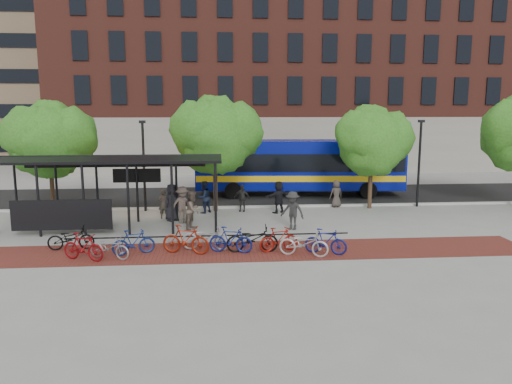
{
  "coord_description": "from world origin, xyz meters",
  "views": [
    {
      "loc": [
        -3.01,
        -24.75,
        5.81
      ],
      "look_at": [
        -0.95,
        0.1,
        1.6
      ],
      "focal_mm": 35.0,
      "sensor_mm": 36.0,
      "label": 1
    }
  ],
  "objects": [
    {
      "name": "tree_c",
      "position": [
        6.09,
        3.35,
        4.05
      ],
      "size": [
        4.66,
        3.8,
        5.92
      ],
      "color": "#382619",
      "rests_on": "ground"
    },
    {
      "name": "pedestrian_4",
      "position": [
        -1.51,
        3.03,
        0.77
      ],
      "size": [
        0.96,
        0.54,
        1.54
      ],
      "primitive_type": "imported",
      "rotation": [
        0.0,
        0.0,
        6.09
      ],
      "color": "#282828",
      "rests_on": "ground"
    },
    {
      "name": "bike_0",
      "position": [
        -9.0,
        -4.17,
        0.49
      ],
      "size": [
        1.93,
        0.8,
        0.99
      ],
      "primitive_type": "imported",
      "rotation": [
        0.0,
        0.0,
        1.65
      ],
      "color": "black",
      "rests_on": "ground"
    },
    {
      "name": "lamp_post_left",
      "position": [
        -7.0,
        3.6,
        2.75
      ],
      "size": [
        0.35,
        0.2,
        5.12
      ],
      "color": "black",
      "rests_on": "ground"
    },
    {
      "name": "bike_7",
      "position": [
        -2.41,
        -5.15,
        0.54
      ],
      "size": [
        1.87,
        0.94,
        1.08
      ],
      "primitive_type": "imported",
      "rotation": [
        0.0,
        0.0,
        1.32
      ],
      "color": "navy",
      "rests_on": "ground"
    },
    {
      "name": "bike_2",
      "position": [
        -7.15,
        -5.57,
        0.46
      ],
      "size": [
        1.86,
        1.27,
        0.93
      ],
      "primitive_type": "imported",
      "rotation": [
        0.0,
        0.0,
        1.16
      ],
      "color": "gray",
      "rests_on": "ground"
    },
    {
      "name": "brick_strip",
      "position": [
        -2.0,
        -5.0,
        0.0
      ],
      "size": [
        24.0,
        3.0,
        0.01
      ],
      "primitive_type": "cube",
      "color": "maroon",
      "rests_on": "ground"
    },
    {
      "name": "asphalt_street",
      "position": [
        0.0,
        8.0,
        0.01
      ],
      "size": [
        160.0,
        8.0,
        0.01
      ],
      "primitive_type": "cube",
      "color": "black",
      "rests_on": "ground"
    },
    {
      "name": "bike_8",
      "position": [
        -1.54,
        -5.14,
        0.55
      ],
      "size": [
        2.11,
        0.75,
        1.11
      ],
      "primitive_type": "imported",
      "rotation": [
        0.0,
        0.0,
        1.56
      ],
      "color": "black",
      "rests_on": "ground"
    },
    {
      "name": "bike_6",
      "position": [
        -3.42,
        -4.66,
        0.54
      ],
      "size": [
        2.15,
        1.08,
        1.08
      ],
      "primitive_type": "imported",
      "rotation": [
        0.0,
        0.0,
        1.39
      ],
      "color": "#B4B4B7",
      "rests_on": "ground"
    },
    {
      "name": "building_tower",
      "position": [
        -16.0,
        40.0,
        15.0
      ],
      "size": [
        22.0,
        22.0,
        30.0
      ],
      "primitive_type": "cube",
      "color": "#7A664C",
      "rests_on": "ground"
    },
    {
      "name": "bus",
      "position": [
        2.61,
        8.09,
        2.11
      ],
      "size": [
        13.83,
        4.05,
        3.68
      ],
      "rotation": [
        0.0,
        0.0,
        -0.08
      ],
      "color": "#07128B",
      "rests_on": "ground"
    },
    {
      "name": "pedestrian_9",
      "position": [
        0.68,
        -1.5,
        0.94
      ],
      "size": [
        1.39,
        1.27,
        1.87
      ],
      "primitive_type": "imported",
      "rotation": [
        0.0,
        0.0,
        5.66
      ],
      "color": "#292929",
      "rests_on": "ground"
    },
    {
      "name": "pedestrian_8",
      "position": [
        -4.1,
        -0.94,
        0.94
      ],
      "size": [
        1.03,
        1.13,
        1.88
      ],
      "primitive_type": "imported",
      "rotation": [
        0.0,
        0.0,
        1.15
      ],
      "color": "brown",
      "rests_on": "ground"
    },
    {
      "name": "pedestrian_5",
      "position": [
        0.52,
        2.43,
        0.9
      ],
      "size": [
        1.73,
        1.24,
        1.8
      ],
      "primitive_type": "imported",
      "rotation": [
        0.0,
        0.0,
        3.62
      ],
      "color": "black",
      "rests_on": "ground"
    },
    {
      "name": "bike_3",
      "position": [
        -6.3,
        -5.08,
        0.51
      ],
      "size": [
        1.76,
        0.97,
        1.02
      ],
      "primitive_type": "imported",
      "rotation": [
        0.0,
        0.0,
        1.88
      ],
      "color": "navy",
      "rests_on": "ground"
    },
    {
      "name": "lamp_post_right",
      "position": [
        9.0,
        3.6,
        2.75
      ],
      "size": [
        0.35,
        0.2,
        5.12
      ],
      "color": "black",
      "rests_on": "ground"
    },
    {
      "name": "bike_9",
      "position": [
        -0.44,
        -5.11,
        0.51
      ],
      "size": [
        1.75,
        0.91,
        1.01
      ],
      "primitive_type": "imported",
      "rotation": [
        0.0,
        0.0,
        1.84
      ],
      "color": "#9C170E",
      "rests_on": "ground"
    },
    {
      "name": "pedestrian_1",
      "position": [
        -5.75,
        1.45,
        0.78
      ],
      "size": [
        0.62,
        0.46,
        1.57
      ],
      "primitive_type": "imported",
      "rotation": [
        0.0,
        0.0,
        2.99
      ],
      "color": "#39322E",
      "rests_on": "ground"
    },
    {
      "name": "bike_rack_rail",
      "position": [
        -3.3,
        -4.1,
        0.0
      ],
      "size": [
        12.0,
        0.05,
        0.95
      ],
      "primitive_type": "cube",
      "color": "black",
      "rests_on": "ground"
    },
    {
      "name": "bike_11",
      "position": [
        1.39,
        -5.65,
        0.52
      ],
      "size": [
        1.77,
        1.14,
        1.04
      ],
      "primitive_type": "imported",
      "rotation": [
        0.0,
        0.0,
        1.15
      ],
      "color": "navy",
      "rests_on": "ground"
    },
    {
      "name": "bus_shelter",
      "position": [
        -8.13,
        -0.48,
        3.0
      ],
      "size": [
        10.6,
        3.07,
        3.6
      ],
      "color": "black",
      "rests_on": "ground"
    },
    {
      "name": "building_brick",
      "position": [
        10.0,
        26.0,
        10.0
      ],
      "size": [
        55.0,
        14.0,
        20.0
      ],
      "primitive_type": "cube",
      "color": "brown",
      "rests_on": "ground"
    },
    {
      "name": "curb",
      "position": [
        0.0,
        4.0,
        0.06
      ],
      "size": [
        160.0,
        0.25,
        0.12
      ],
      "primitive_type": "cube",
      "color": "#B7B7B2",
      "rests_on": "ground"
    },
    {
      "name": "ground",
      "position": [
        0.0,
        0.0,
        0.0
      ],
      "size": [
        160.0,
        160.0,
        0.0
      ],
      "primitive_type": "plane",
      "color": "#9E9E99",
      "rests_on": "ground"
    },
    {
      "name": "pedestrian_6",
      "position": [
        4.13,
        3.8,
        0.8
      ],
      "size": [
        0.88,
        0.68,
        1.6
      ],
      "primitive_type": "imported",
      "rotation": [
        0.0,
        0.0,
        3.38
      ],
      "color": "#413834",
      "rests_on": "ground"
    },
    {
      "name": "pedestrian_2",
      "position": [
        -3.65,
        2.76,
        0.9
      ],
      "size": [
        1.1,
        1.1,
        1.8
      ],
      "primitive_type": "imported",
      "rotation": [
        0.0,
        0.0,
        3.92
      ],
      "color": "#1D2744",
      "rests_on": "ground"
    },
    {
      "name": "tree_b",
      "position": [
        -2.9,
        3.35,
        4.46
      ],
      "size": [
        5.15,
        4.2,
        6.47
      ],
      "color": "#382619",
      "rests_on": "ground"
    },
    {
      "name": "pedestrian_3",
      "position": [
        -4.68,
        0.3,
        0.95
      ],
      "size": [
        1.41,
        1.18,
        1.9
      ],
      "primitive_type": "imported",
      "rotation": [
        0.0,
        0.0,
        0.46
      ],
      "color": "brown",
      "rests_on": "ground"
    },
    {
      "name": "pedestrian_0",
      "position": [
        -5.25,
        0.94,
        0.97
      ],
      "size": [
        1.13,
        1.08,
        1.95
      ],
      "primitive_type": "imported",
      "rotation": [
        0.0,
        0.0,
        0.67
      ],
      "color": "black",
      "rests_on": "ground"
    },
    {
      "name": "bike_5",
      "position": [
        -4.22,
        -5.16,
        0.59
      ],
      "size": [
        2.05,
        1.13,
        1.18
      ],
      "primitive_type": "imported",
      "rotation": [
        0.0,
        0.0,
        1.26
      ],
      "color": "maroon",
      "rests_on": "ground"
    },
    {
      "name": "bike_1",
      "position": [
        -8.11,
        -5.73,
        0.54
      ],
      "size": [
        1.85,
        1.18,
        1.08
      ],
      "primitive_type": "imported",
      "rotation": [
        0.0,
        0.0,
        1.16
      ],
      "color": "maroon",
      "rests_on": "ground"
    },
    {
      "name": "tree_a",
      "position": [
        -11.91,
        3.35,
        4.24
      ],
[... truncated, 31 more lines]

